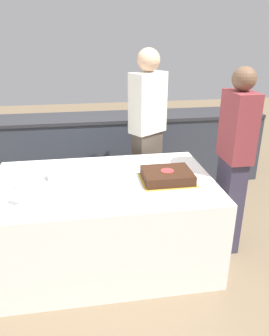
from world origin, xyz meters
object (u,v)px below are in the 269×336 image
cake (167,176)px  wine_glass (17,192)px  person_cutting_cake (147,132)px  person_seated_right (234,162)px  plate_stack (59,174)px

cake → wine_glass: wine_glass is taller
person_cutting_cake → person_seated_right: person_cutting_cake is taller
cake → wine_glass: (-1.15, -0.25, 0.07)m
person_seated_right → cake: bearing=-83.6°
wine_glass → person_seated_right: (1.76, 0.32, -0.01)m
cake → wine_glass: 1.18m
person_seated_right → plate_stack: bearing=-94.0°
plate_stack → wine_glass: wine_glass is taller
person_cutting_cake → cake: bearing=56.2°
person_cutting_cake → person_seated_right: (0.61, -0.79, -0.07)m
cake → person_seated_right: size_ratio=0.26×
cake → person_seated_right: (0.61, 0.07, 0.06)m
person_cutting_cake → wine_glass: bearing=10.2°
cake → person_cutting_cake: 0.87m
wine_glass → person_cutting_cake: (1.15, 1.11, 0.06)m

